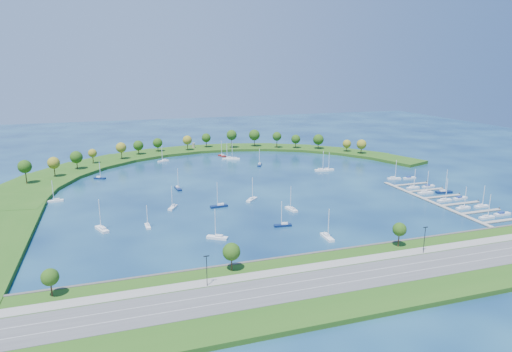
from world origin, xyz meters
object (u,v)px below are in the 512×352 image
object	(u,v)px
moored_boat_2	(219,205)
docked_boat_7	(444,191)
dock_system	(444,201)
moored_boat_17	(327,236)
docked_boat_9	(428,186)
moored_boat_1	(217,237)
docked_boat_11	(409,178)
moored_boat_3	(102,229)
moored_boat_6	(291,209)
moored_boat_11	(252,199)
moored_boat_18	(163,161)
moored_boat_4	(328,169)
docked_boat_0	(487,217)
docked_boat_8	(413,187)
harbor_tower	(194,145)
moored_boat_12	(100,178)
docked_boat_4	(445,200)
docked_boat_10	(394,178)
moored_boat_5	(178,188)
docked_boat_6	(425,192)
moored_boat_8	(55,200)
moored_boat_7	(233,159)
docked_boat_1	(502,214)
moored_boat_0	(228,158)
moored_boat_14	(222,155)
docked_boat_2	(463,207)
moored_boat_16	(260,164)
docked_boat_5	(460,198)
moored_boat_10	(283,224)
moored_boat_15	(148,225)
moored_boat_9	(173,207)
moored_boat_13	(322,170)
docked_boat_3	(481,206)

from	to	relation	value
moored_boat_2	docked_boat_7	bearing A→B (deg)	168.96
dock_system	moored_boat_17	size ratio (longest dim) A/B	6.39
docked_boat_9	docked_boat_7	bearing A→B (deg)	-97.96
moored_boat_1	docked_boat_11	xyz separation A→B (m)	(135.19, 58.61, -0.31)
moored_boat_3	moored_boat_6	xyz separation A→B (m)	(86.69, 0.33, -0.05)
moored_boat_11	moored_boat_18	world-z (taller)	moored_boat_11
moored_boat_4	docked_boat_0	xyz separation A→B (m)	(25.61, -108.36, -0.03)
moored_boat_1	docked_boat_8	distance (m)	128.84
harbor_tower	moored_boat_12	bearing A→B (deg)	-133.50
docked_boat_4	docked_boat_7	bearing A→B (deg)	46.29
moored_boat_4	docked_boat_10	size ratio (longest dim) A/B	1.02
harbor_tower	moored_boat_11	xyz separation A→B (m)	(3.49, -148.33, -3.21)
moored_boat_5	docked_boat_6	bearing A→B (deg)	61.60
moored_boat_12	docked_boat_9	world-z (taller)	moored_boat_12
moored_boat_8	moored_boat_11	size ratio (longest dim) A/B	0.95
moored_boat_5	moored_boat_7	distance (m)	85.48
docked_boat_1	moored_boat_0	bearing A→B (deg)	117.58
moored_boat_5	moored_boat_11	distance (m)	46.93
moored_boat_14	docked_boat_11	distance (m)	139.37
moored_boat_8	moored_boat_18	bearing A→B (deg)	-133.22
moored_boat_12	docked_boat_2	bearing A→B (deg)	-5.31
moored_boat_16	docked_boat_1	xyz separation A→B (m)	(74.50, -134.99, -0.28)
docked_boat_7	moored_boat_7	bearing A→B (deg)	135.02
docked_boat_6	moored_boat_14	bearing A→B (deg)	119.88
moored_boat_6	docked_boat_1	size ratio (longest dim) A/B	1.42
moored_boat_11	docked_boat_5	bearing A→B (deg)	-60.74
moored_boat_10	moored_boat_15	xyz separation A→B (m)	(-56.07, 17.12, -0.03)
moored_boat_0	moored_boat_3	distance (m)	154.37
dock_system	harbor_tower	bearing A→B (deg)	118.33
moored_boat_3	moored_boat_14	size ratio (longest dim) A/B	1.14
moored_boat_8	moored_boat_9	distance (m)	63.23
moored_boat_11	moored_boat_18	bearing A→B (deg)	62.44
docked_boat_1	docked_boat_2	size ratio (longest dim) A/B	0.75
moored_boat_0	moored_boat_3	bearing A→B (deg)	39.73
moored_boat_0	moored_boat_4	bearing A→B (deg)	117.92
docked_boat_5	moored_boat_0	bearing A→B (deg)	115.47
moored_boat_5	docked_boat_5	distance (m)	152.03
moored_boat_2	docked_boat_1	xyz separation A→B (m)	(123.06, -52.74, -0.30)
moored_boat_10	moored_boat_15	bearing A→B (deg)	-10.50
moored_boat_8	docked_boat_10	bearing A→B (deg)	170.67
moored_boat_2	moored_boat_4	bearing A→B (deg)	-152.70
moored_boat_13	docked_boat_3	distance (m)	102.56
moored_boat_9	docked_boat_11	xyz separation A→B (m)	(146.91, 13.63, -0.28)
moored_boat_9	docked_boat_6	world-z (taller)	docked_boat_6
moored_boat_16	docked_boat_2	size ratio (longest dim) A/B	1.09
harbor_tower	docked_boat_9	distance (m)	188.84
moored_boat_7	moored_boat_16	world-z (taller)	moored_boat_7
docked_boat_2	docked_boat_11	size ratio (longest dim) A/B	1.36
moored_boat_2	moored_boat_3	xyz separation A→B (m)	(-54.65, -16.00, 0.03)
moored_boat_5	moored_boat_12	world-z (taller)	moored_boat_5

